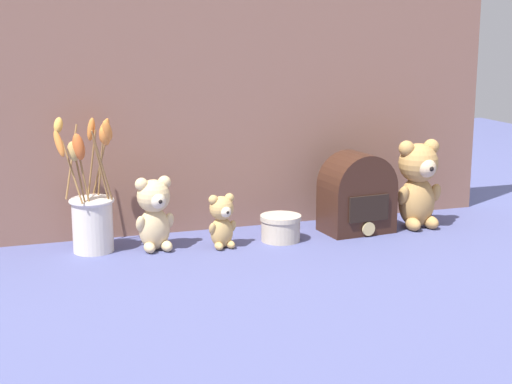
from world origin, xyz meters
TOP-DOWN VIEW (x-y plane):
  - ground_plane at (0.00, 0.00)m, footprint 4.00×4.00m
  - backdrop_wall at (0.00, 0.17)m, footprint 1.41×0.02m
  - teddy_bear_large at (0.44, 0.01)m, footprint 0.12×0.12m
  - teddy_bear_medium at (-0.25, 0.02)m, footprint 0.10×0.09m
  - teddy_bear_small at (-0.10, -0.01)m, footprint 0.07×0.07m
  - flower_vase at (-0.39, 0.05)m, footprint 0.15×0.14m
  - vintage_radio at (0.27, 0.02)m, footprint 0.18×0.13m
  - decorative_tin_tall at (0.06, 0.00)m, footprint 0.10×0.10m

SIDE VIEW (x-z plane):
  - ground_plane at x=0.00m, z-range 0.00..0.00m
  - decorative_tin_tall at x=0.06m, z-range 0.00..0.06m
  - teddy_bear_small at x=-0.10m, z-range 0.00..0.13m
  - teddy_bear_medium at x=-0.25m, z-range 0.00..0.18m
  - vintage_radio at x=0.27m, z-range -0.01..0.20m
  - flower_vase at x=-0.39m, z-range -0.06..0.26m
  - teddy_bear_large at x=0.44m, z-range 0.01..0.24m
  - backdrop_wall at x=0.00m, z-range 0.00..0.74m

